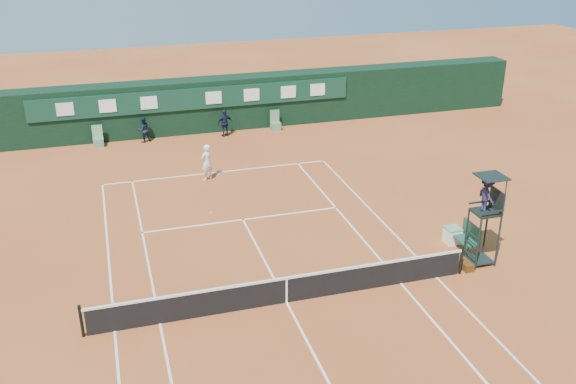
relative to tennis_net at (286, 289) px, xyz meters
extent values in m
plane|color=#AC5528|center=(0.00, 0.00, -0.51)|extent=(90.00, 90.00, 0.00)
cube|color=white|center=(0.00, 11.88, -0.50)|extent=(11.05, 0.08, 0.01)
cube|color=silver|center=(5.49, 0.00, -0.50)|extent=(0.08, 23.85, 0.01)
cube|color=silver|center=(-5.49, 0.00, -0.50)|extent=(0.08, 23.85, 0.01)
cube|color=white|center=(4.12, 0.00, -0.50)|extent=(0.08, 23.85, 0.01)
cube|color=silver|center=(-4.12, 0.00, -0.50)|extent=(0.08, 23.85, 0.01)
cube|color=white|center=(0.00, 6.40, -0.50)|extent=(8.31, 0.08, 0.01)
cube|color=silver|center=(0.00, 0.00, -0.50)|extent=(0.08, 12.88, 0.01)
cube|color=silver|center=(0.00, 11.73, -0.50)|extent=(0.08, 0.30, 0.01)
cube|color=black|center=(0.00, 0.00, -0.06)|extent=(12.60, 0.04, 0.90)
cube|color=white|center=(0.00, 0.00, 0.42)|extent=(12.80, 0.06, 0.08)
cube|color=white|center=(0.00, 0.00, -0.05)|extent=(0.06, 0.05, 0.92)
cylinder|color=black|center=(6.40, 0.00, 0.04)|extent=(0.10, 0.10, 1.10)
cylinder|color=black|center=(-6.40, 0.00, 0.04)|extent=(0.10, 0.10, 1.10)
cube|color=black|center=(0.00, 18.75, 0.99)|extent=(40.00, 1.50, 3.00)
cube|color=#0E3624|center=(0.00, 17.94, 1.59)|extent=(18.00, 0.10, 1.20)
cube|color=silver|center=(-7.00, 17.87, 1.59)|extent=(0.90, 0.04, 0.70)
cube|color=white|center=(-4.80, 17.87, 1.59)|extent=(0.90, 0.04, 0.70)
cube|color=white|center=(-2.60, 17.87, 1.59)|extent=(0.90, 0.04, 0.70)
cube|color=white|center=(1.00, 17.87, 1.59)|extent=(0.90, 0.04, 0.70)
cube|color=white|center=(3.20, 17.87, 1.59)|extent=(0.90, 0.04, 0.70)
cube|color=white|center=(5.40, 17.87, 1.59)|extent=(0.90, 0.04, 0.70)
cube|color=white|center=(7.20, 17.87, 1.59)|extent=(0.90, 0.04, 0.70)
cube|color=#527E58|center=(-5.50, 17.45, -0.28)|extent=(0.55, 0.50, 0.46)
cube|color=#649A6F|center=(-5.50, 17.67, 0.29)|extent=(0.55, 0.06, 0.70)
cube|color=#538060|center=(4.50, 17.45, -0.28)|extent=(0.55, 0.50, 0.46)
cube|color=#55825C|center=(4.50, 17.67, 0.29)|extent=(0.55, 0.06, 0.70)
cylinder|color=black|center=(7.07, 0.09, 0.49)|extent=(0.07, 0.07, 2.00)
cylinder|color=black|center=(7.07, 0.89, 0.49)|extent=(0.07, 0.07, 2.00)
cylinder|color=black|center=(7.87, 0.09, 0.49)|extent=(0.07, 0.07, 2.00)
cylinder|color=black|center=(7.87, 0.89, 0.49)|extent=(0.07, 0.07, 2.00)
cube|color=black|center=(7.47, 0.49, 1.53)|extent=(0.85, 0.85, 0.08)
cube|color=black|center=(7.87, 0.49, 1.94)|extent=(0.06, 0.85, 0.80)
cube|color=black|center=(7.47, 0.07, 1.74)|extent=(0.85, 0.05, 0.06)
cube|color=black|center=(7.47, 0.91, 1.74)|extent=(0.85, 0.05, 0.06)
cylinder|color=black|center=(7.87, 0.09, 2.39)|extent=(0.04, 0.04, 1.00)
cylinder|color=black|center=(7.87, 0.89, 2.39)|extent=(0.04, 0.04, 1.00)
cube|color=black|center=(7.52, 0.49, 2.89)|extent=(0.95, 0.95, 0.04)
cube|color=black|center=(7.47, 0.49, -0.36)|extent=(0.80, 0.80, 0.05)
cube|color=black|center=(7.07, 0.49, -0.11)|extent=(0.04, 0.80, 0.04)
cube|color=black|center=(7.07, 0.49, 0.29)|extent=(0.04, 0.80, 0.04)
cube|color=black|center=(7.07, 0.49, 0.69)|extent=(0.04, 0.80, 0.04)
cube|color=black|center=(7.07, 0.49, 1.09)|extent=(0.04, 0.80, 0.04)
imported|color=#1B1B37|center=(7.42, 0.49, 2.21)|extent=(0.47, 0.82, 1.28)
cube|color=#1B4430|center=(7.43, 1.44, -0.06)|extent=(0.55, 1.20, 0.08)
cube|color=#1A422B|center=(7.68, 1.44, 0.29)|extent=(0.06, 1.20, 0.60)
cylinder|color=black|center=(7.21, 0.89, -0.30)|extent=(0.04, 0.04, 0.41)
cylinder|color=black|center=(7.65, 0.89, -0.30)|extent=(0.04, 0.04, 0.41)
cylinder|color=black|center=(7.21, 1.99, -0.30)|extent=(0.04, 0.04, 0.41)
cylinder|color=black|center=(7.65, 1.99, -0.30)|extent=(0.04, 0.04, 0.41)
cube|color=black|center=(6.77, 0.31, -0.37)|extent=(0.36, 0.77, 0.28)
cube|color=white|center=(7.31, 2.14, -0.21)|extent=(0.55, 0.55, 0.60)
cube|color=#62956D|center=(7.31, 2.14, 0.11)|extent=(0.57, 0.57, 0.05)
sphere|color=#DAE836|center=(-1.16, 7.36, -0.48)|extent=(0.07, 0.07, 0.07)
imported|color=white|center=(-0.64, 11.13, 0.37)|extent=(0.77, 0.71, 1.76)
imported|color=black|center=(-3.04, 17.51, 0.20)|extent=(0.82, 0.72, 1.42)
imported|color=black|center=(1.45, 17.18, 0.27)|extent=(0.98, 0.62, 1.56)
camera|label=1|loc=(-5.03, -17.06, 11.31)|focal=40.00mm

